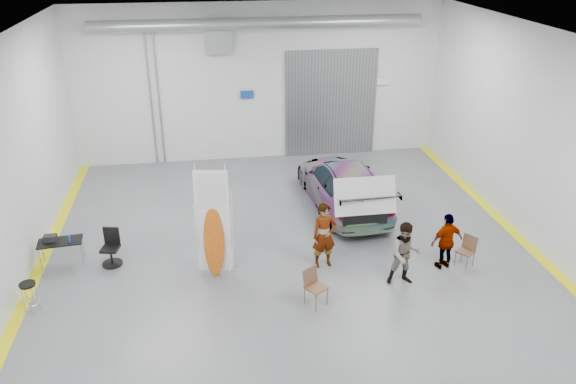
{
  "coord_description": "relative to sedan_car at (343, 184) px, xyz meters",
  "views": [
    {
      "loc": [
        -2.17,
        -13.03,
        8.31
      ],
      "look_at": [
        0.06,
        1.33,
        1.5
      ],
      "focal_mm": 35.0,
      "sensor_mm": 36.0,
      "label": 1
    }
  ],
  "objects": [
    {
      "name": "ground",
      "position": [
        -2.19,
        -3.21,
        -0.77
      ],
      "size": [
        16.0,
        16.0,
        0.0
      ],
      "primitive_type": "plane",
      "color": "#5A5C61",
      "rests_on": "ground"
    },
    {
      "name": "room_shell",
      "position": [
        -1.95,
        -0.99,
        3.31
      ],
      "size": [
        14.02,
        16.18,
        6.01
      ],
      "color": "silver",
      "rests_on": "ground"
    },
    {
      "name": "sedan_car",
      "position": [
        0.0,
        0.0,
        0.0
      ],
      "size": [
        2.46,
        5.42,
        1.54
      ],
      "primitive_type": "imported",
      "rotation": [
        0.0,
        0.0,
        3.2
      ],
      "color": "silver",
      "rests_on": "ground"
    },
    {
      "name": "person_a",
      "position": [
        -1.4,
        -3.51,
        0.15
      ],
      "size": [
        0.73,
        0.53,
        1.85
      ],
      "primitive_type": "imported",
      "rotation": [
        0.0,
        0.0,
        0.14
      ],
      "color": "brown",
      "rests_on": "ground"
    },
    {
      "name": "person_b",
      "position": [
        0.46,
        -4.64,
        0.1
      ],
      "size": [
        0.91,
        0.73,
        1.73
      ],
      "primitive_type": "imported",
      "rotation": [
        0.0,
        0.0,
        -0.1
      ],
      "color": "#43667C",
      "rests_on": "ground"
    },
    {
      "name": "person_c",
      "position": [
        1.8,
        -4.1,
        0.04
      ],
      "size": [
        0.99,
        0.56,
        1.61
      ],
      "primitive_type": "imported",
      "rotation": [
        0.0,
        0.0,
        3.34
      ],
      "color": "brown",
      "rests_on": "ground"
    },
    {
      "name": "surfboard_display",
      "position": [
        -4.27,
        -3.5,
        0.51
      ],
      "size": [
        0.89,
        0.34,
        3.17
      ],
      "rotation": [
        0.0,
        0.0,
        -0.17
      ],
      "color": "white",
      "rests_on": "ground"
    },
    {
      "name": "folding_chair_near",
      "position": [
        -1.96,
        -5.2,
        -0.47
      ],
      "size": [
        0.62,
        0.68,
        0.95
      ],
      "rotation": [
        0.0,
        0.0,
        0.6
      ],
      "color": "brown",
      "rests_on": "ground"
    },
    {
      "name": "folding_chair_far",
      "position": [
        2.37,
        -4.11,
        -0.5
      ],
      "size": [
        0.56,
        0.66,
        0.86
      ],
      "rotation": [
        0.0,
        0.0,
        -0.96
      ],
      "color": "brown",
      "rests_on": "ground"
    },
    {
      "name": "shop_stool",
      "position": [
        -8.73,
        -4.42,
        -0.38
      ],
      "size": [
        0.4,
        0.4,
        0.78
      ],
      "rotation": [
        0.0,
        0.0,
        -0.42
      ],
      "color": "black",
      "rests_on": "ground"
    },
    {
      "name": "work_table",
      "position": [
        -8.48,
        -2.36,
        -0.05
      ],
      "size": [
        1.2,
        0.69,
        0.94
      ],
      "rotation": [
        0.0,
        0.0,
        0.1
      ],
      "color": "gray",
      "rests_on": "ground"
    },
    {
      "name": "office_chair",
      "position": [
        -7.1,
        -2.54,
        -0.32
      ],
      "size": [
        0.55,
        0.57,
        1.03
      ],
      "rotation": [
        0.0,
        0.0,
        -0.22
      ],
      "color": "black",
      "rests_on": "ground"
    },
    {
      "name": "trunk_lid",
      "position": [
        0.0,
        -2.4,
        0.79
      ],
      "size": [
        1.79,
        1.09,
        0.04
      ],
      "primitive_type": "cube",
      "color": "silver",
      "rests_on": "sedan_car"
    }
  ]
}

